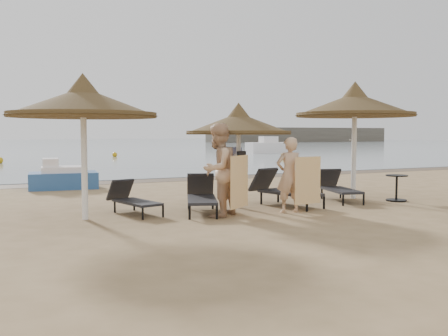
{
  "coord_description": "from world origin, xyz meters",
  "views": [
    {
      "loc": [
        -5.11,
        -9.23,
        1.84
      ],
      "look_at": [
        -0.16,
        1.2,
        1.03
      ],
      "focal_mm": 40.0,
      "sensor_mm": 36.0,
      "label": 1
    }
  ],
  "objects_px": {
    "lounger_far_right": "(337,187)",
    "side_table": "(396,189)",
    "palapa_left": "(83,103)",
    "lounger_near_left": "(201,195)",
    "person_left": "(218,163)",
    "palapa_right": "(355,105)",
    "lounger_far_left": "(132,199)",
    "lounger_near_right": "(282,189)",
    "pedal_boat": "(62,177)",
    "person_right": "(289,169)",
    "palapa_center": "(239,124)"
  },
  "relations": [
    {
      "from": "lounger_far_left",
      "to": "lounger_near_right",
      "type": "relative_size",
      "value": 0.82
    },
    {
      "from": "side_table",
      "to": "person_left",
      "type": "bearing_deg",
      "value": -177.75
    },
    {
      "from": "side_table",
      "to": "person_right",
      "type": "relative_size",
      "value": 0.35
    },
    {
      "from": "lounger_near_left",
      "to": "pedal_boat",
      "type": "distance_m",
      "value": 6.91
    },
    {
      "from": "lounger_near_left",
      "to": "person_left",
      "type": "bearing_deg",
      "value": -63.35
    },
    {
      "from": "palapa_center",
      "to": "lounger_near_left",
      "type": "relative_size",
      "value": 1.28
    },
    {
      "from": "palapa_center",
      "to": "side_table",
      "type": "relative_size",
      "value": 3.68
    },
    {
      "from": "lounger_near_right",
      "to": "pedal_boat",
      "type": "height_order",
      "value": "pedal_boat"
    },
    {
      "from": "side_table",
      "to": "person_left",
      "type": "distance_m",
      "value": 5.51
    },
    {
      "from": "palapa_left",
      "to": "side_table",
      "type": "xyz_separation_m",
      "value": [
        8.16,
        -0.65,
        -2.13
      ]
    },
    {
      "from": "palapa_center",
      "to": "lounger_far_right",
      "type": "xyz_separation_m",
      "value": [
        3.05,
        0.03,
        -1.68
      ]
    },
    {
      "from": "lounger_near_left",
      "to": "pedal_boat",
      "type": "height_order",
      "value": "pedal_boat"
    },
    {
      "from": "side_table",
      "to": "person_right",
      "type": "distance_m",
      "value": 3.8
    },
    {
      "from": "lounger_far_right",
      "to": "side_table",
      "type": "bearing_deg",
      "value": -15.47
    },
    {
      "from": "palapa_right",
      "to": "lounger_far_left",
      "type": "xyz_separation_m",
      "value": [
        -6.34,
        0.09,
        -2.27
      ]
    },
    {
      "from": "lounger_far_left",
      "to": "lounger_near_right",
      "type": "height_order",
      "value": "lounger_near_right"
    },
    {
      "from": "palapa_center",
      "to": "palapa_right",
      "type": "relative_size",
      "value": 0.79
    },
    {
      "from": "person_right",
      "to": "pedal_boat",
      "type": "relative_size",
      "value": 0.89
    },
    {
      "from": "palapa_right",
      "to": "person_right",
      "type": "xyz_separation_m",
      "value": [
        -3.01,
        -1.35,
        -1.6
      ]
    },
    {
      "from": "palapa_left",
      "to": "lounger_near_left",
      "type": "height_order",
      "value": "palapa_left"
    },
    {
      "from": "palapa_left",
      "to": "lounger_far_left",
      "type": "height_order",
      "value": "palapa_left"
    },
    {
      "from": "person_right",
      "to": "palapa_right",
      "type": "bearing_deg",
      "value": -147.73
    },
    {
      "from": "lounger_far_left",
      "to": "side_table",
      "type": "bearing_deg",
      "value": -22.41
    },
    {
      "from": "palapa_left",
      "to": "lounger_far_left",
      "type": "bearing_deg",
      "value": 18.47
    },
    {
      "from": "lounger_far_right",
      "to": "pedal_boat",
      "type": "distance_m",
      "value": 8.97
    },
    {
      "from": "lounger_near_right",
      "to": "person_left",
      "type": "relative_size",
      "value": 0.91
    },
    {
      "from": "lounger_near_left",
      "to": "pedal_boat",
      "type": "bearing_deg",
      "value": 129.78
    },
    {
      "from": "lounger_far_left",
      "to": "palapa_left",
      "type": "bearing_deg",
      "value": -175.67
    },
    {
      "from": "side_table",
      "to": "lounger_near_left",
      "type": "bearing_deg",
      "value": 174.33
    },
    {
      "from": "lounger_near_left",
      "to": "person_right",
      "type": "relative_size",
      "value": 1.0
    },
    {
      "from": "lounger_near_right",
      "to": "side_table",
      "type": "distance_m",
      "value": 3.3
    },
    {
      "from": "palapa_right",
      "to": "side_table",
      "type": "bearing_deg",
      "value": -53.03
    },
    {
      "from": "palapa_center",
      "to": "pedal_boat",
      "type": "height_order",
      "value": "palapa_center"
    },
    {
      "from": "palapa_center",
      "to": "lounger_near_right",
      "type": "height_order",
      "value": "palapa_center"
    },
    {
      "from": "palapa_right",
      "to": "person_right",
      "type": "distance_m",
      "value": 3.67
    },
    {
      "from": "side_table",
      "to": "person_left",
      "type": "height_order",
      "value": "person_left"
    },
    {
      "from": "palapa_right",
      "to": "lounger_near_right",
      "type": "height_order",
      "value": "palapa_right"
    },
    {
      "from": "lounger_far_left",
      "to": "side_table",
      "type": "height_order",
      "value": "lounger_far_left"
    },
    {
      "from": "lounger_near_right",
      "to": "side_table",
      "type": "height_order",
      "value": "lounger_near_right"
    },
    {
      "from": "side_table",
      "to": "lounger_far_right",
      "type": "bearing_deg",
      "value": 150.26
    },
    {
      "from": "person_left",
      "to": "pedal_boat",
      "type": "bearing_deg",
      "value": -106.24
    },
    {
      "from": "lounger_far_left",
      "to": "palapa_center",
      "type": "bearing_deg",
      "value": -19.99
    },
    {
      "from": "lounger_far_left",
      "to": "lounger_far_right",
      "type": "xyz_separation_m",
      "value": [
        5.66,
        -0.23,
        0.04
      ]
    },
    {
      "from": "person_left",
      "to": "person_right",
      "type": "distance_m",
      "value": 1.74
    },
    {
      "from": "palapa_center",
      "to": "side_table",
      "type": "height_order",
      "value": "palapa_center"
    },
    {
      "from": "lounger_far_left",
      "to": "person_left",
      "type": "height_order",
      "value": "person_left"
    },
    {
      "from": "palapa_center",
      "to": "person_right",
      "type": "bearing_deg",
      "value": -58.49
    },
    {
      "from": "palapa_left",
      "to": "person_right",
      "type": "distance_m",
      "value": 4.79
    },
    {
      "from": "palapa_left",
      "to": "lounger_near_right",
      "type": "xyz_separation_m",
      "value": [
        4.93,
        0.02,
        -2.05
      ]
    },
    {
      "from": "lounger_far_right",
      "to": "pedal_boat",
      "type": "bearing_deg",
      "value": 149.74
    }
  ]
}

